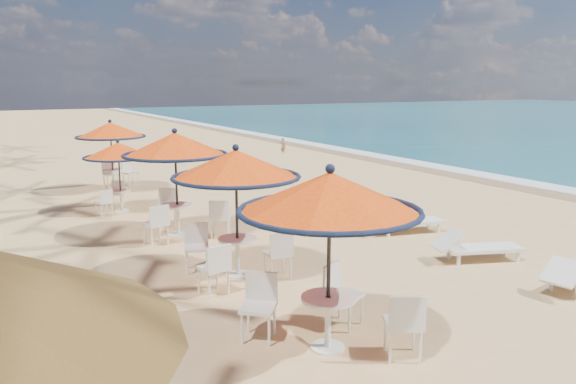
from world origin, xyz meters
name	(u,v)px	position (x,y,z in m)	size (l,w,h in m)	color
ground	(526,285)	(0.00, 0.00, 0.00)	(160.00, 160.00, 0.00)	tan
foam_strip	(473,174)	(9.30, 10.00, 0.00)	(1.20, 140.00, 0.04)	white
wetsand_band	(457,175)	(8.40, 10.00, 0.00)	(1.40, 140.00, 0.02)	olive
station_0	(330,215)	(-4.66, -0.31, 1.96)	(2.57, 2.57, 2.68)	black
station_1	(235,181)	(-4.59, 3.14, 1.91)	(2.51, 2.51, 2.62)	black
station_2	(176,158)	(-4.62, 6.64, 1.96)	(2.57, 2.70, 2.68)	black
station_3	(117,157)	(-5.30, 10.10, 1.63)	(2.05, 2.05, 2.13)	black
station_4	(112,136)	(-4.70, 13.63, 1.92)	(2.41, 2.41, 2.51)	black
lounger_mid	(475,246)	(0.27, 1.54, 0.32)	(1.99, 1.20, 0.68)	white
lounger_far	(402,220)	(0.40, 4.06, 0.33)	(2.08, 1.04, 0.72)	white
person	(283,145)	(5.61, 19.99, 0.45)	(0.32, 0.21, 0.89)	#885E45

